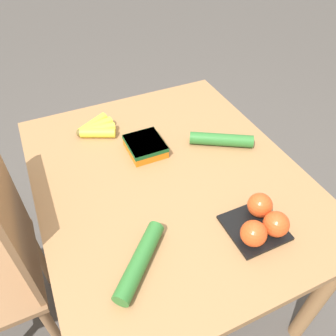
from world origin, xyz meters
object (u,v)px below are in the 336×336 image
at_px(tomato_pack, 262,222).
at_px(cucumber_near, 221,140).
at_px(carrot_bag, 145,145).
at_px(cucumber_far, 140,261).
at_px(banana_bunch, 96,129).

distance_m(tomato_pack, cucumber_near, 0.42).
distance_m(tomato_pack, carrot_bag, 0.53).
distance_m(carrot_bag, cucumber_far, 0.50).
bearing_deg(banana_bunch, carrot_bag, -143.59).
distance_m(carrot_bag, cucumber_near, 0.30).
bearing_deg(tomato_pack, cucumber_far, 84.21).
xyz_separation_m(banana_bunch, cucumber_near, (-0.29, -0.43, 0.01)).
bearing_deg(carrot_bag, tomato_pack, -160.01).
distance_m(cucumber_near, cucumber_far, 0.61).
height_order(banana_bunch, cucumber_near, cucumber_near).
height_order(carrot_bag, cucumber_far, cucumber_far).
distance_m(banana_bunch, carrot_bag, 0.24).
relative_size(tomato_pack, cucumber_near, 0.71).
xyz_separation_m(banana_bunch, carrot_bag, (-0.20, -0.15, 0.01)).
xyz_separation_m(cucumber_near, cucumber_far, (-0.37, 0.49, 0.00)).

